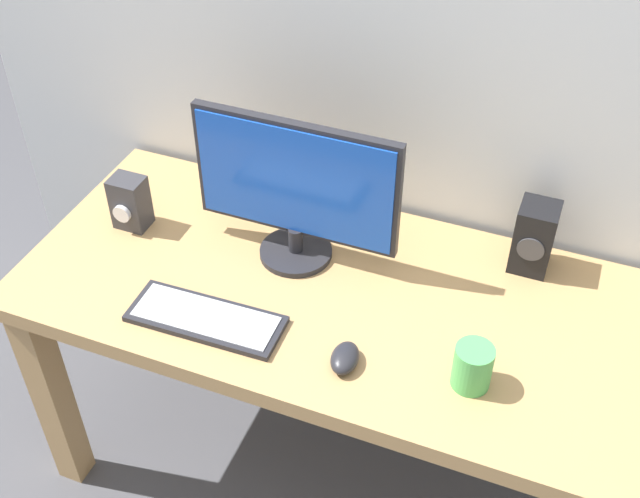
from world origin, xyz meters
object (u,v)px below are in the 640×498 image
(desk, at_px, (336,323))
(mouse, at_px, (345,358))
(keyboard_primary, at_px, (206,319))
(audio_controller, at_px, (130,203))
(coffee_mug, at_px, (473,367))
(speaker_right, at_px, (534,237))
(monitor, at_px, (296,189))

(desk, height_order, mouse, mouse)
(keyboard_primary, xyz_separation_m, audio_controller, (-0.34, 0.25, 0.06))
(mouse, bearing_deg, coffee_mug, 4.88)
(keyboard_primary, bearing_deg, coffee_mug, 4.20)
(keyboard_primary, xyz_separation_m, speaker_right, (0.66, 0.47, 0.08))
(desk, relative_size, coffee_mug, 14.79)
(monitor, bearing_deg, speaker_right, 16.66)
(mouse, xyz_separation_m, audio_controller, (-0.68, 0.25, 0.05))
(keyboard_primary, height_order, audio_controller, audio_controller)
(speaker_right, relative_size, audio_controller, 1.26)
(coffee_mug, bearing_deg, mouse, -169.70)
(monitor, bearing_deg, keyboard_primary, -108.67)
(desk, xyz_separation_m, speaker_right, (0.41, 0.26, 0.20))
(speaker_right, bearing_deg, keyboard_primary, -144.56)
(desk, relative_size, speaker_right, 8.50)
(monitor, distance_m, speaker_right, 0.59)
(monitor, bearing_deg, desk, -33.89)
(speaker_right, bearing_deg, monitor, -163.34)
(mouse, xyz_separation_m, coffee_mug, (0.27, 0.05, 0.03))
(keyboard_primary, height_order, mouse, mouse)
(desk, height_order, audio_controller, audio_controller)
(coffee_mug, bearing_deg, desk, 156.27)
(monitor, xyz_separation_m, speaker_right, (0.55, 0.17, -0.11))
(monitor, height_order, coffee_mug, monitor)
(desk, bearing_deg, speaker_right, 32.52)
(mouse, bearing_deg, audio_controller, 154.62)
(desk, relative_size, keyboard_primary, 4.24)
(desk, bearing_deg, keyboard_primary, -140.11)
(keyboard_primary, distance_m, coffee_mug, 0.61)
(mouse, relative_size, coffee_mug, 0.89)
(desk, xyz_separation_m, monitor, (-0.14, 0.10, 0.31))
(mouse, distance_m, speaker_right, 0.57)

